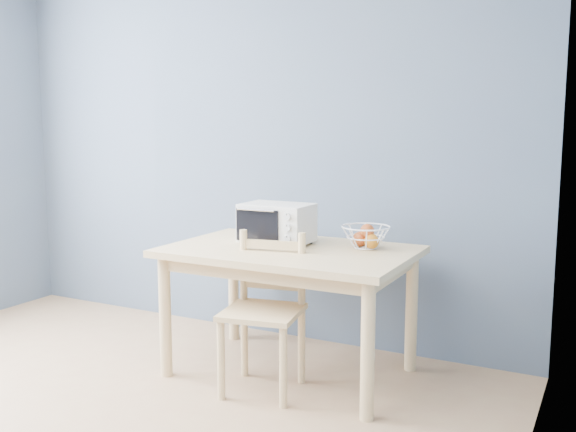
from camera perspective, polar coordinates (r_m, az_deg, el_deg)
The scene contains 4 objects.
dining_table at distance 3.72m, azimuth 0.16°, elevation -4.41°, with size 1.40×0.90×0.75m.
toaster_oven at distance 3.82m, azimuth -1.22°, elevation -0.59°, with size 0.41×0.30×0.24m.
fruit_basket at distance 3.70m, azimuth 6.99°, elevation -1.78°, with size 0.37×0.37×0.14m.
dining_chair at distance 3.56m, azimuth -2.07°, elevation -8.67°, with size 0.47×0.47×0.86m.
Camera 1 is at (2.29, -1.59, 1.45)m, focal length 40.00 mm.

